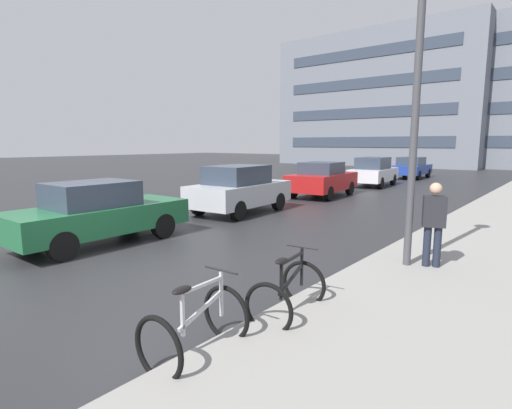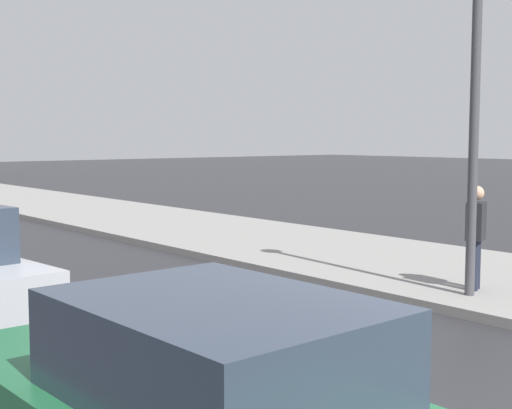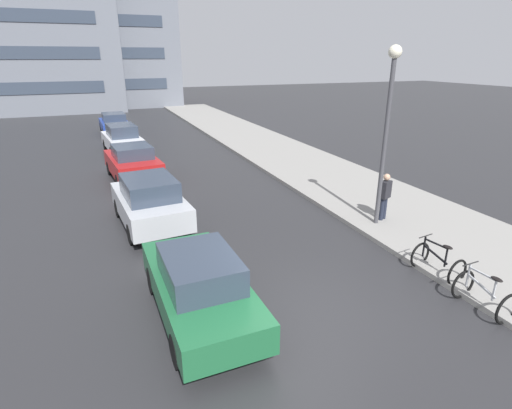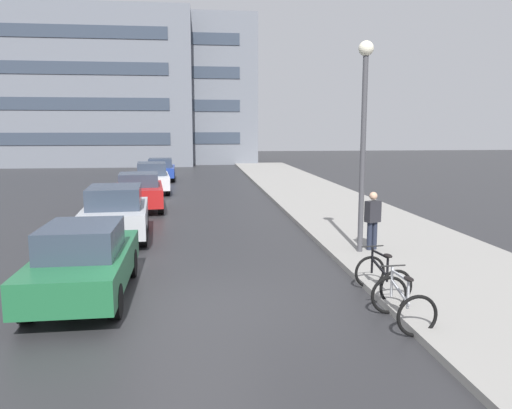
{
  "view_description": "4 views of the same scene",
  "coord_description": "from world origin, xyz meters",
  "px_view_note": "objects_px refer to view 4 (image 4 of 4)",
  "views": [
    {
      "loc": [
        6.83,
        -4.19,
        2.45
      ],
      "look_at": [
        0.33,
        3.81,
        0.87
      ],
      "focal_mm": 28.0,
      "sensor_mm": 36.0,
      "label": 1
    },
    {
      "loc": [
        -4.63,
        -2.55,
        2.46
      ],
      "look_at": [
        1.98,
        5.41,
        1.49
      ],
      "focal_mm": 50.0,
      "sensor_mm": 36.0,
      "label": 2
    },
    {
      "loc": [
        -3.87,
        -6.43,
        5.32
      ],
      "look_at": [
        0.47,
        4.3,
        1.02
      ],
      "focal_mm": 28.0,
      "sensor_mm": 36.0,
      "label": 3
    },
    {
      "loc": [
        0.12,
        -9.36,
        3.4
      ],
      "look_at": [
        1.42,
        2.0,
        1.68
      ],
      "focal_mm": 35.0,
      "sensor_mm": 36.0,
      "label": 4
    }
  ],
  "objects_px": {
    "pedestrian": "(373,219)",
    "bicycle_nearest": "(402,303)",
    "bicycle_second": "(382,277)",
    "streetlamp": "(364,119)",
    "car_blue": "(161,169)",
    "car_green": "(84,261)",
    "car_white": "(152,178)",
    "car_silver": "(116,213)",
    "car_red": "(139,191)"
  },
  "relations": [
    {
      "from": "pedestrian",
      "to": "bicycle_nearest",
      "type": "bearing_deg",
      "value": -103.53
    },
    {
      "from": "bicycle_second",
      "to": "streetlamp",
      "type": "height_order",
      "value": "streetlamp"
    },
    {
      "from": "car_blue",
      "to": "car_green",
      "type": "bearing_deg",
      "value": -89.47
    },
    {
      "from": "car_white",
      "to": "car_blue",
      "type": "relative_size",
      "value": 1.03
    },
    {
      "from": "bicycle_second",
      "to": "car_silver",
      "type": "relative_size",
      "value": 0.3
    },
    {
      "from": "bicycle_second",
      "to": "car_blue",
      "type": "xyz_separation_m",
      "value": [
        -6.29,
        24.47,
        0.36
      ]
    },
    {
      "from": "car_white",
      "to": "car_blue",
      "type": "xyz_separation_m",
      "value": [
        -0.03,
        6.71,
        -0.07
      ]
    },
    {
      "from": "car_white",
      "to": "car_red",
      "type": "bearing_deg",
      "value": -90.03
    },
    {
      "from": "streetlamp",
      "to": "car_silver",
      "type": "bearing_deg",
      "value": 156.91
    },
    {
      "from": "car_silver",
      "to": "car_white",
      "type": "bearing_deg",
      "value": 89.74
    },
    {
      "from": "bicycle_second",
      "to": "pedestrian",
      "type": "distance_m",
      "value": 3.56
    },
    {
      "from": "car_silver",
      "to": "car_white",
      "type": "height_order",
      "value": "car_silver"
    },
    {
      "from": "car_blue",
      "to": "car_silver",
      "type": "bearing_deg",
      "value": -90.08
    },
    {
      "from": "car_blue",
      "to": "car_white",
      "type": "bearing_deg",
      "value": -89.78
    },
    {
      "from": "bicycle_second",
      "to": "car_silver",
      "type": "distance_m",
      "value": 8.81
    },
    {
      "from": "bicycle_nearest",
      "to": "pedestrian",
      "type": "distance_m",
      "value": 5.08
    },
    {
      "from": "bicycle_second",
      "to": "streetlamp",
      "type": "bearing_deg",
      "value": 79.78
    },
    {
      "from": "bicycle_second",
      "to": "car_silver",
      "type": "height_order",
      "value": "car_silver"
    },
    {
      "from": "bicycle_second",
      "to": "car_silver",
      "type": "bearing_deg",
      "value": 135.83
    },
    {
      "from": "car_green",
      "to": "car_blue",
      "type": "distance_m",
      "value": 23.86
    },
    {
      "from": "car_blue",
      "to": "car_red",
      "type": "bearing_deg",
      "value": -89.9
    },
    {
      "from": "car_silver",
      "to": "pedestrian",
      "type": "xyz_separation_m",
      "value": [
        7.28,
        -2.76,
        0.14
      ]
    },
    {
      "from": "car_red",
      "to": "streetlamp",
      "type": "xyz_separation_m",
      "value": [
        6.84,
        -8.7,
        2.87
      ]
    },
    {
      "from": "bicycle_nearest",
      "to": "streetlamp",
      "type": "height_order",
      "value": "streetlamp"
    },
    {
      "from": "car_silver",
      "to": "car_red",
      "type": "relative_size",
      "value": 0.98
    },
    {
      "from": "car_red",
      "to": "streetlamp",
      "type": "bearing_deg",
      "value": -51.84
    },
    {
      "from": "bicycle_nearest",
      "to": "car_white",
      "type": "height_order",
      "value": "car_white"
    },
    {
      "from": "car_red",
      "to": "pedestrian",
      "type": "bearing_deg",
      "value": -49.68
    },
    {
      "from": "bicycle_nearest",
      "to": "car_white",
      "type": "relative_size",
      "value": 0.27
    },
    {
      "from": "bicycle_nearest",
      "to": "car_silver",
      "type": "relative_size",
      "value": 0.28
    },
    {
      "from": "pedestrian",
      "to": "car_red",
      "type": "bearing_deg",
      "value": 130.32
    },
    {
      "from": "car_silver",
      "to": "car_white",
      "type": "relative_size",
      "value": 0.97
    },
    {
      "from": "bicycle_nearest",
      "to": "car_red",
      "type": "relative_size",
      "value": 0.28
    },
    {
      "from": "car_red",
      "to": "car_white",
      "type": "height_order",
      "value": "car_white"
    },
    {
      "from": "car_red",
      "to": "car_blue",
      "type": "distance_m",
      "value": 12.58
    },
    {
      "from": "car_white",
      "to": "streetlamp",
      "type": "height_order",
      "value": "streetlamp"
    },
    {
      "from": "bicycle_nearest",
      "to": "car_blue",
      "type": "relative_size",
      "value": 0.28
    },
    {
      "from": "streetlamp",
      "to": "car_blue",
      "type": "bearing_deg",
      "value": 107.87
    },
    {
      "from": "bicycle_nearest",
      "to": "pedestrian",
      "type": "relative_size",
      "value": 0.67
    },
    {
      "from": "bicycle_nearest",
      "to": "pedestrian",
      "type": "height_order",
      "value": "pedestrian"
    },
    {
      "from": "car_silver",
      "to": "car_red",
      "type": "distance_m",
      "value": 5.77
    },
    {
      "from": "car_red",
      "to": "car_white",
      "type": "bearing_deg",
      "value": 89.97
    },
    {
      "from": "car_green",
      "to": "streetlamp",
      "type": "xyz_separation_m",
      "value": [
        6.64,
        2.58,
        2.91
      ]
    },
    {
      "from": "bicycle_nearest",
      "to": "car_blue",
      "type": "height_order",
      "value": "car_blue"
    },
    {
      "from": "car_green",
      "to": "car_white",
      "type": "height_order",
      "value": "car_white"
    },
    {
      "from": "pedestrian",
      "to": "streetlamp",
      "type": "bearing_deg",
      "value": -155.56
    },
    {
      "from": "car_green",
      "to": "car_silver",
      "type": "xyz_separation_m",
      "value": [
        -0.25,
        5.51,
        0.08
      ]
    },
    {
      "from": "pedestrian",
      "to": "streetlamp",
      "type": "distance_m",
      "value": 2.73
    },
    {
      "from": "car_silver",
      "to": "bicycle_nearest",
      "type": "bearing_deg",
      "value": -51.45
    },
    {
      "from": "pedestrian",
      "to": "bicycle_second",
      "type": "bearing_deg",
      "value": -106.04
    }
  ]
}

